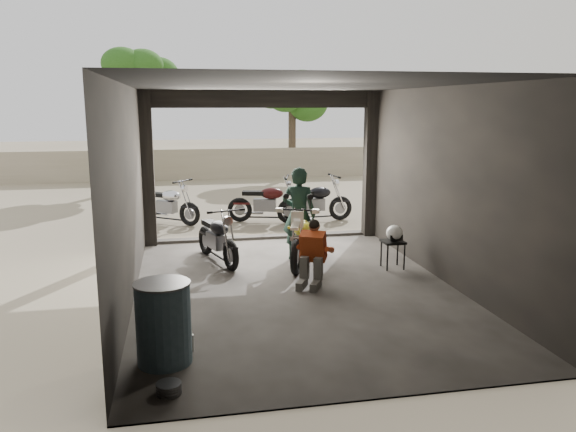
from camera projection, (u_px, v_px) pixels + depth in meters
name	position (u px, v px, depth m)	size (l,w,h in m)	color
ground	(296.00, 290.00, 8.96)	(80.00, 80.00, 0.00)	#7A6D56
garage	(289.00, 205.00, 9.24)	(7.00, 7.13, 3.20)	#2D2B28
boundary_wall	(223.00, 164.00, 22.32)	(18.00, 0.30, 1.20)	gray
tree_left	(139.00, 73.00, 19.64)	(2.20, 2.20, 5.60)	#382B1E
tree_right	(292.00, 88.00, 22.27)	(2.20, 2.20, 5.00)	#382B1E
main_bike	(302.00, 234.00, 10.27)	(0.71, 1.74, 1.16)	beige
left_bike	(217.00, 234.00, 10.42)	(0.66, 1.60, 1.08)	black
outside_bike_a	(168.00, 201.00, 13.85)	(0.68, 1.65, 1.12)	black
outside_bike_b	(267.00, 199.00, 13.99)	(0.71, 1.73, 1.17)	#3D0E0F
outside_bike_c	(315.00, 199.00, 14.04)	(0.71, 1.73, 1.17)	black
rider	(299.00, 214.00, 10.50)	(0.65, 0.43, 1.78)	black
mechanic	(312.00, 256.00, 9.01)	(0.53, 0.72, 1.05)	#AD3E17
stool	(393.00, 245.00, 10.01)	(0.38, 0.38, 0.52)	black
helmet	(394.00, 233.00, 9.97)	(0.30, 0.31, 0.28)	white
oil_drum	(164.00, 324.00, 6.31)	(0.62, 0.62, 0.96)	#3B5664
sign_post	(421.00, 153.00, 12.84)	(0.89, 0.08, 2.67)	black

